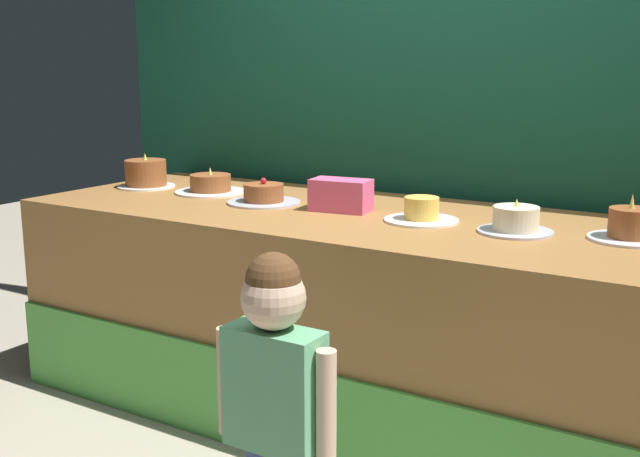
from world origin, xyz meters
The scene contains 10 objects.
stage_platform centered at (0.00, 0.55, 0.46)m, with size 3.27×1.13×0.91m.
curtain_backdrop centered at (0.00, 1.21, 1.37)m, with size 3.95×0.08×2.73m, color #144C38.
child_figure centered at (0.29, -0.65, 0.67)m, with size 0.40×0.18×1.04m.
pink_box centered at (-0.20, 0.56, 0.98)m, with size 0.26×0.14×0.14m, color #E8578A.
cake_far_left centered at (-1.39, 0.59, 0.98)m, with size 0.30×0.30×0.18m.
cake_left centered at (-0.99, 0.63, 0.95)m, with size 0.35×0.35×0.13m.
cake_center_left centered at (-0.60, 0.53, 0.95)m, with size 0.34×0.34×0.12m.
cake_center_right centered at (0.20, 0.54, 0.95)m, with size 0.31×0.31×0.10m.
cake_right centered at (0.60, 0.53, 0.96)m, with size 0.29×0.29×0.13m.
cake_far_right centered at (0.99, 0.62, 0.96)m, with size 0.30×0.30×0.17m.
Camera 1 is at (1.50, -2.35, 1.56)m, focal length 43.93 mm.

